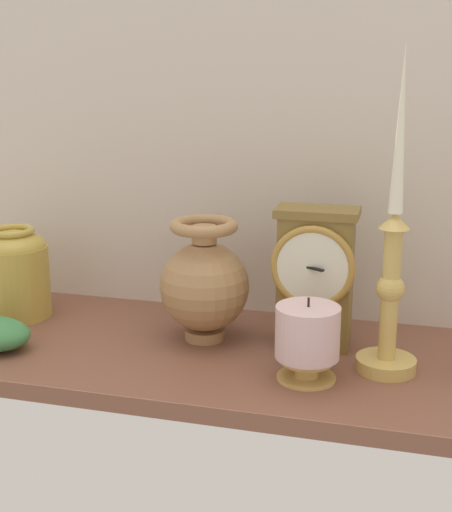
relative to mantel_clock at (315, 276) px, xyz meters
The scene contains 7 objects.
ground_plane 18.03cm from the mantel_clock, 159.04° to the right, with size 100.00×36.00×2.40cm, color brown.
back_wall 28.70cm from the mantel_clock, 132.89° to the left, with size 120.00×2.00×65.00cm, color beige.
mantel_clock is the anchor object (origin of this frame).
candlestick_tall_center 12.66cm from the mantel_clock, 30.16° to the right, with size 8.07×8.07×42.82cm.
brass_vase_bulbous 16.22cm from the mantel_clock, behind, with size 13.26×13.26×18.25cm.
brass_vase_jar 48.67cm from the mantel_clock, behind, with size 10.95×10.95×14.79cm.
pillar_candle_front 12.76cm from the mantel_clock, 85.67° to the right, with size 8.39×8.39×11.17cm.
Camera 1 is at (25.95, -92.32, 39.77)cm, focal length 49.88 mm.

